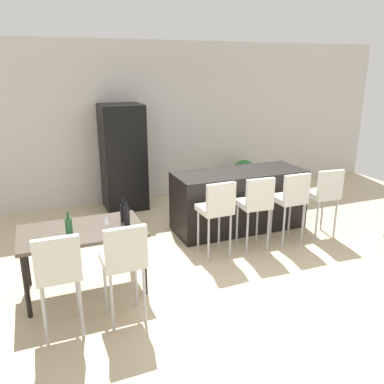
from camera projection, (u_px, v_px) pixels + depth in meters
name	position (u px, v px, depth m)	size (l,w,h in m)	color
ground_plane	(221.00, 260.00, 5.27)	(10.00, 10.00, 0.00)	#C6B28E
back_wall	(153.00, 122.00, 7.48)	(10.00, 0.12, 2.90)	beige
kitchen_island	(239.00, 200.00, 6.20)	(2.02, 0.78, 0.92)	black
bar_chair_left	(217.00, 207.00, 5.18)	(0.42, 0.42, 1.05)	silver
bar_chair_middle	(256.00, 202.00, 5.39)	(0.42, 0.42, 1.05)	silver
bar_chair_right	(291.00, 197.00, 5.59)	(0.40, 0.40, 1.05)	silver
bar_chair_far	(325.00, 192.00, 5.80)	(0.43, 0.43, 1.05)	silver
dining_table	(82.00, 235.00, 4.39)	(1.34, 0.80, 0.74)	#4C4238
dining_chair_near	(58.00, 269.00, 3.60)	(0.40, 0.40, 1.05)	silver
dining_chair_far	(124.00, 258.00, 3.81)	(0.41, 0.41, 1.05)	silver
wine_bottle_end	(69.00, 228.00, 4.12)	(0.07, 0.07, 0.29)	#194723
wine_bottle_near	(127.00, 217.00, 4.38)	(0.06, 0.06, 0.30)	black
wine_bottle_left	(124.00, 213.00, 4.56)	(0.08, 0.08, 0.28)	black
wine_glass_middle	(106.00, 220.00, 4.31)	(0.07, 0.07, 0.17)	silver
refrigerator	(123.00, 157.00, 7.00)	(0.72, 0.68, 1.84)	black
potted_plant	(244.00, 173.00, 8.02)	(0.47, 0.47, 0.66)	#38383D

